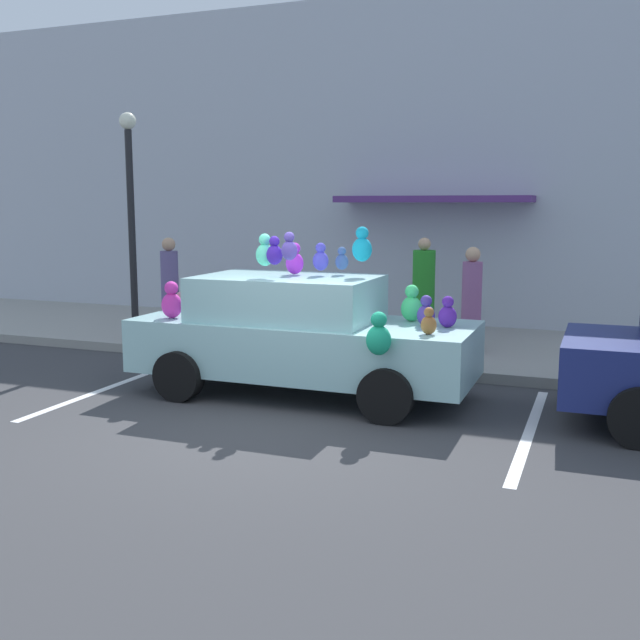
{
  "coord_description": "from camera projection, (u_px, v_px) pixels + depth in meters",
  "views": [
    {
      "loc": [
        3.37,
        -7.14,
        2.46
      ],
      "look_at": [
        -0.22,
        2.14,
        0.9
      ],
      "focal_mm": 41.6,
      "sensor_mm": 36.0,
      "label": 1
    }
  ],
  "objects": [
    {
      "name": "ground_plane",
      "position": [
        268.0,
        430.0,
        8.16
      ],
      "size": [
        60.0,
        60.0,
        0.0
      ],
      "primitive_type": "plane",
      "color": "#38383A"
    },
    {
      "name": "sidewalk",
      "position": [
        392.0,
        344.0,
        12.76
      ],
      "size": [
        24.0,
        4.0,
        0.15
      ],
      "primitive_type": "cube",
      "color": "gray",
      "rests_on": "ground"
    },
    {
      "name": "storefront_building",
      "position": [
        424.0,
        165.0,
        14.25
      ],
      "size": [
        24.0,
        1.25,
        6.4
      ],
      "color": "#B2B7C1",
      "rests_on": "ground"
    },
    {
      "name": "parking_stripe_front",
      "position": [
        530.0,
        431.0,
        8.12
      ],
      "size": [
        0.12,
        3.6,
        0.01
      ],
      "primitive_type": "cube",
      "color": "silver",
      "rests_on": "ground"
    },
    {
      "name": "parking_stripe_rear",
      "position": [
        112.0,
        386.0,
        10.09
      ],
      "size": [
        0.12,
        3.6,
        0.01
      ],
      "primitive_type": "cube",
      "color": "silver",
      "rests_on": "ground"
    },
    {
      "name": "plush_covered_car",
      "position": [
        300.0,
        333.0,
        9.55
      ],
      "size": [
        4.37,
        2.01,
        2.18
      ],
      "color": "#93C3C4",
      "rests_on": "ground"
    },
    {
      "name": "teddy_bear_on_sidewalk",
      "position": [
        186.0,
        316.0,
        12.96
      ],
      "size": [
        0.42,
        0.35,
        0.79
      ],
      "color": "pink",
      "rests_on": "sidewalk"
    },
    {
      "name": "street_lamp_post",
      "position": [
        131.0,
        202.0,
        12.48
      ],
      "size": [
        0.28,
        0.28,
        3.81
      ],
      "color": "black",
      "rests_on": "sidewalk"
    },
    {
      "name": "pedestrian_near_shopfront",
      "position": [
        423.0,
        294.0,
        12.43
      ],
      "size": [
        0.38,
        0.38,
        1.76
      ],
      "color": "#268A26",
      "rests_on": "sidewalk"
    },
    {
      "name": "pedestrian_walking_past",
      "position": [
        170.0,
        287.0,
        13.62
      ],
      "size": [
        0.32,
        0.32,
        1.71
      ],
      "color": "slate",
      "rests_on": "sidewalk"
    },
    {
      "name": "pedestrian_by_lamp",
      "position": [
        471.0,
        303.0,
        11.57
      ],
      "size": [
        0.31,
        0.31,
        1.66
      ],
      "color": "#94588A",
      "rests_on": "sidewalk"
    }
  ]
}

